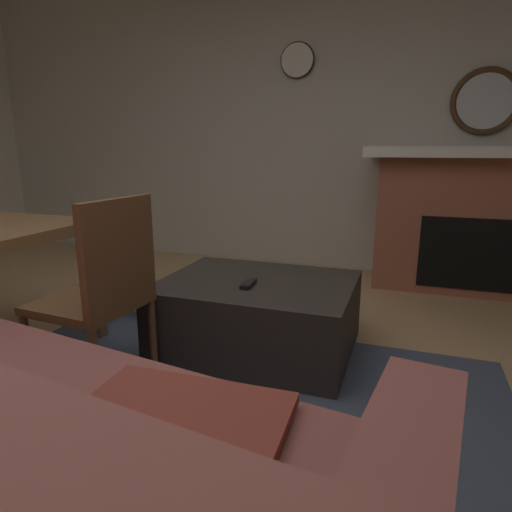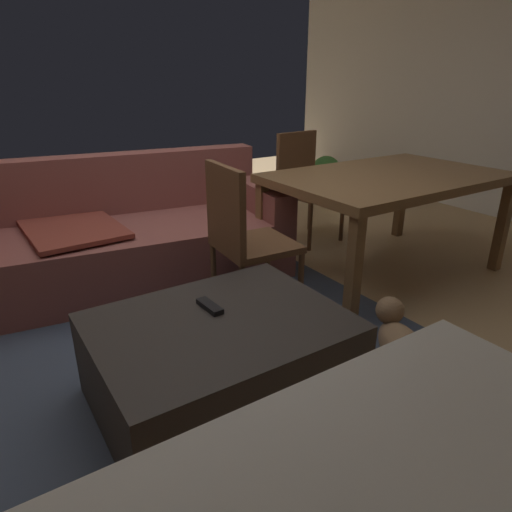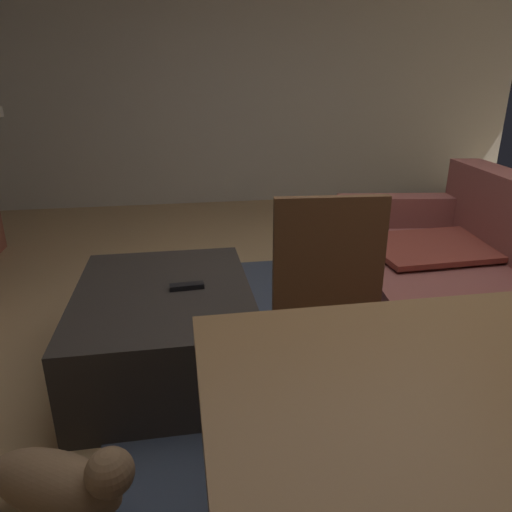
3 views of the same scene
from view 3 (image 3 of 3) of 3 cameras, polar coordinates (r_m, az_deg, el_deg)
The scene contains 8 objects.
floor at distance 2.38m, azimuth 13.68°, elevation -13.81°, with size 8.74×8.74×0.00m, color tan.
wall_left at distance 5.49m, azimuth -0.75°, elevation 21.80°, with size 0.12×6.43×2.88m, color beige.
area_rug at distance 2.49m, azimuth 7.01°, elevation -11.46°, with size 2.60×2.00×0.01m, color #3D475B.
couch at distance 2.57m, azimuth 25.96°, elevation -4.98°, with size 2.18×1.23×0.85m.
ottoman_coffee_table at distance 2.30m, azimuth -11.11°, elevation -8.74°, with size 1.06×0.82×0.42m, color #2D2826.
tv_remote at distance 2.19m, azimuth -8.57°, elevation -3.73°, with size 0.05×0.16×0.02m, color black.
dining_chair_west at distance 1.78m, azimuth 9.62°, elevation -6.32°, with size 0.47×0.47×0.93m.
small_dog at distance 1.70m, azimuth -22.90°, elevation -24.42°, with size 0.38×0.52×0.28m.
Camera 3 is at (1.78, -0.86, 1.32)m, focal length 32.26 mm.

